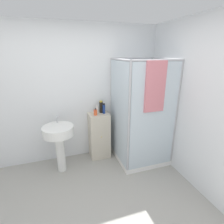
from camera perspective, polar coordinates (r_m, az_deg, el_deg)
The scene contains 9 objects.
wall_back at distance 3.32m, azimuth -13.47°, elevation 5.29°, with size 6.40×0.06×2.50m, color silver.
wall_right at distance 2.58m, azimuth 32.21°, elevation -1.04°, with size 0.06×6.40×2.50m, color silver.
shower_enclosure at distance 3.35m, azimuth 8.81°, elevation -7.55°, with size 0.90×0.93×1.91m.
vanity_cabinet at distance 3.48m, azimuth -4.19°, elevation -7.62°, with size 0.38×0.34×0.90m.
sink at distance 3.09m, azimuth -16.95°, elevation -7.90°, with size 0.51×0.51×0.98m.
soap_dispenser at distance 3.22m, azimuth -5.41°, elevation -0.10°, with size 0.06×0.07×0.14m.
shampoo_bottle_tall_black at distance 3.34m, azimuth -3.58°, elevation 1.69°, with size 0.07×0.07×0.23m.
shampoo_bottle_blue at distance 3.29m, azimuth -2.67°, elevation 1.10°, with size 0.05×0.05×0.19m.
lotion_bottle_white at distance 3.34m, azimuth -4.77°, elevation 0.96°, with size 0.04×0.04×0.17m.
Camera 1 is at (-0.25, -1.52, 2.00)m, focal length 28.00 mm.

